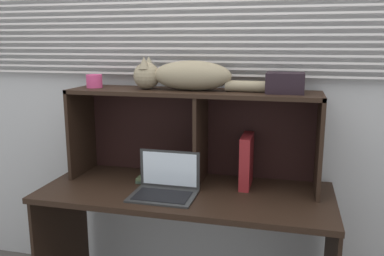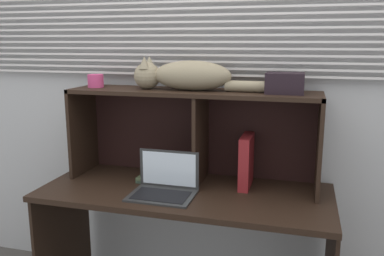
% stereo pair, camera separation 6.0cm
% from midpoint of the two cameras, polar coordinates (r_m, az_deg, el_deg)
% --- Properties ---
extents(back_panel_with_blinds, '(4.40, 0.08, 2.50)m').
position_cam_midpoint_polar(back_panel_with_blinds, '(2.41, 2.06, 6.20)').
color(back_panel_with_blinds, '#BAB8B8').
rests_on(back_panel_with_blinds, ground).
extents(desk, '(1.54, 0.63, 0.73)m').
position_cam_midpoint_polar(desk, '(2.24, -0.24, -11.90)').
color(desk, black).
rests_on(desk, ground).
extents(hutch_shelf_unit, '(1.38, 0.32, 0.52)m').
position_cam_midpoint_polar(hutch_shelf_unit, '(2.26, 1.15, 1.27)').
color(hutch_shelf_unit, black).
rests_on(hutch_shelf_unit, desk).
extents(cat, '(0.73, 0.17, 0.18)m').
position_cam_midpoint_polar(cat, '(2.21, -0.36, 7.37)').
color(cat, gray).
rests_on(cat, hutch_shelf_unit).
extents(laptop, '(0.33, 0.24, 0.21)m').
position_cam_midpoint_polar(laptop, '(2.13, -3.10, -8.13)').
color(laptop, '#2D2D2D').
rests_on(laptop, desk).
extents(binder_upright, '(0.05, 0.22, 0.28)m').
position_cam_midpoint_polar(binder_upright, '(2.23, 8.41, -4.63)').
color(binder_upright, maroon).
rests_on(binder_upright, desk).
extents(book_stack, '(0.18, 0.26, 0.03)m').
position_cam_midpoint_polar(book_stack, '(2.38, -4.14, -6.61)').
color(book_stack, '#485E4A').
rests_on(book_stack, desk).
extents(small_basket, '(0.09, 0.09, 0.07)m').
position_cam_midpoint_polar(small_basket, '(2.42, -12.69, 6.48)').
color(small_basket, '#D14177').
rests_on(small_basket, hutch_shelf_unit).
extents(storage_box, '(0.19, 0.16, 0.10)m').
position_cam_midpoint_polar(storage_box, '(2.13, 13.73, 6.14)').
color(storage_box, black).
rests_on(storage_box, hutch_shelf_unit).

